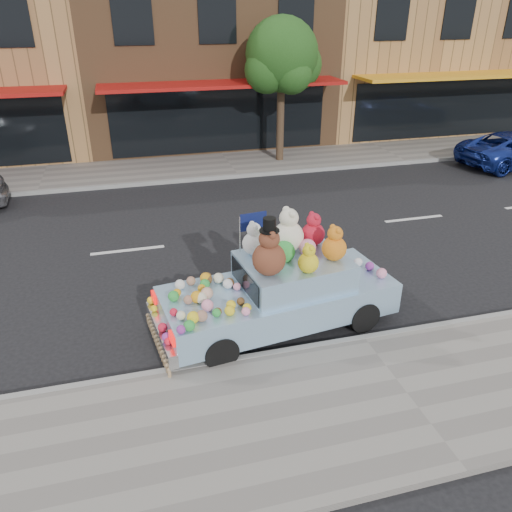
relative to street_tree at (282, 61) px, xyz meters
name	(u,v)px	position (x,y,z in m)	size (l,w,h in m)	color
ground	(281,234)	(-2.03, -6.55, -3.69)	(120.00, 120.00, 0.00)	black
near_sidewalk	(406,396)	(-2.03, -13.05, -3.63)	(60.00, 3.00, 0.12)	gray
far_sidewalk	(229,165)	(-2.03, -0.05, -3.63)	(60.00, 3.00, 0.12)	gray
near_kerb	(364,339)	(-2.03, -11.55, -3.63)	(60.00, 0.12, 0.13)	gray
far_kerb	(238,176)	(-2.03, -1.55, -3.63)	(60.00, 0.12, 0.13)	gray
storefront_mid	(201,52)	(-2.03, 5.42, -0.05)	(10.00, 9.80, 7.30)	brown
storefront_right	(404,47)	(7.97, 5.42, -0.05)	(10.00, 9.80, 7.30)	#AA7B47
street_tree	(282,61)	(0.00, 0.00, 0.00)	(3.00, 2.70, 5.22)	#38281C
art_car	(279,287)	(-3.34, -10.58, -2.89)	(4.67, 2.30, 2.38)	black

